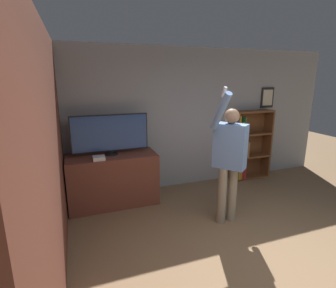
{
  "coord_description": "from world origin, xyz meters",
  "views": [
    {
      "loc": [
        -2.03,
        -1.62,
        2.14
      ],
      "look_at": [
        -0.73,
        1.98,
        1.17
      ],
      "focal_mm": 28.0,
      "sensor_mm": 36.0,
      "label": 1
    }
  ],
  "objects": [
    {
      "name": "wall_back",
      "position": [
        0.01,
        3.07,
        1.35
      ],
      "size": [
        6.52,
        0.09,
        2.7
      ],
      "color": "#9EA3A8",
      "rests_on": "ground_plane"
    },
    {
      "name": "wall_side_brick",
      "position": [
        -2.29,
        1.52,
        1.35
      ],
      "size": [
        0.06,
        4.64,
        2.7
      ],
      "color": "brown",
      "rests_on": "ground_plane"
    },
    {
      "name": "tv_ledge",
      "position": [
        -1.49,
        2.65,
        0.44
      ],
      "size": [
        1.49,
        0.63,
        0.88
      ],
      "color": "brown",
      "rests_on": "ground_plane"
    },
    {
      "name": "television",
      "position": [
        -1.49,
        2.69,
        1.23
      ],
      "size": [
        1.26,
        0.22,
        0.68
      ],
      "color": "black",
      "rests_on": "tv_ledge"
    },
    {
      "name": "game_console",
      "position": [
        -1.72,
        2.45,
        0.91
      ],
      "size": [
        0.19,
        0.18,
        0.06
      ],
      "color": "white",
      "rests_on": "tv_ledge"
    },
    {
      "name": "bookshelf",
      "position": [
        1.39,
        2.89,
        0.69
      ],
      "size": [
        0.88,
        0.28,
        1.48
      ],
      "color": "brown",
      "rests_on": "ground_plane"
    },
    {
      "name": "person",
      "position": [
        0.03,
        1.47,
        1.05
      ],
      "size": [
        0.6,
        0.57,
        2.03
      ],
      "rotation": [
        0.0,
        0.0,
        -0.9
      ],
      "color": "gray",
      "rests_on": "ground_plane"
    }
  ]
}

